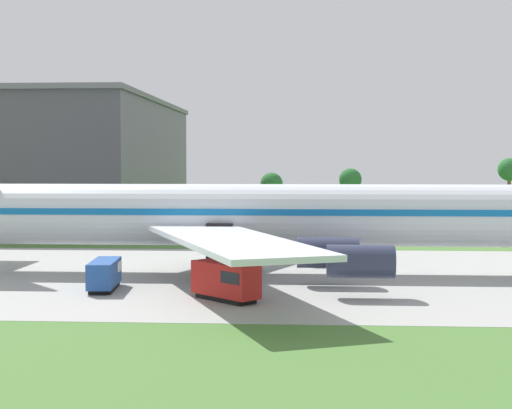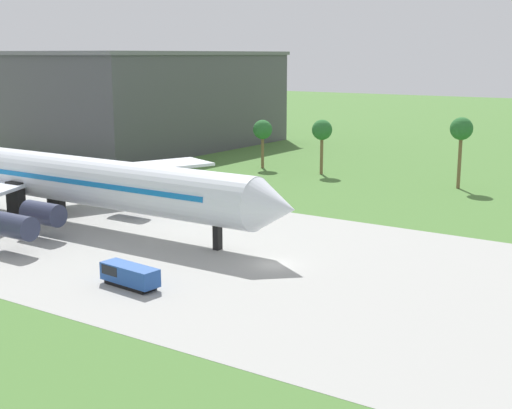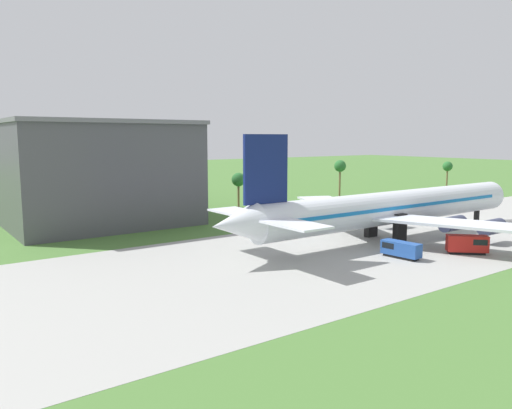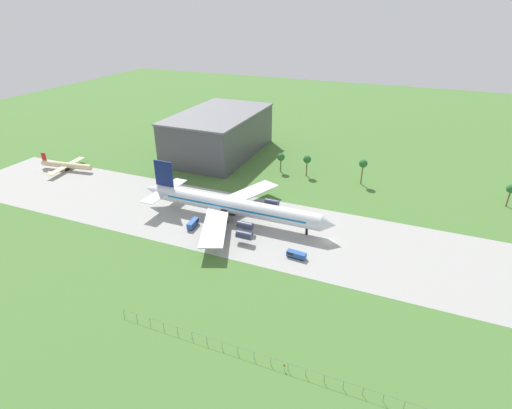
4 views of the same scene
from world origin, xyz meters
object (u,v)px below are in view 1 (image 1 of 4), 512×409
jet_airliner (243,215)px  terminal_building (61,161)px  fuel_truck (105,274)px  catering_van (227,281)px

jet_airliner → terminal_building: (-37.45, 62.27, 5.23)m
fuel_truck → catering_van: catering_van is taller
jet_airliner → terminal_building: size_ratio=1.24×
jet_airliner → fuel_truck: jet_airliner is taller
jet_airliner → terminal_building: bearing=121.0°
fuel_truck → terminal_building: size_ratio=0.10×
catering_van → terminal_building: bearing=115.9°
fuel_truck → catering_van: 11.77m
jet_airliner → catering_van: 15.52m
terminal_building → jet_airliner: bearing=-59.0°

